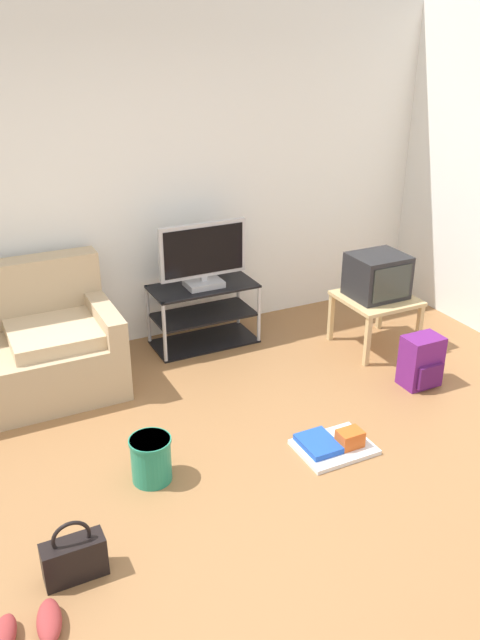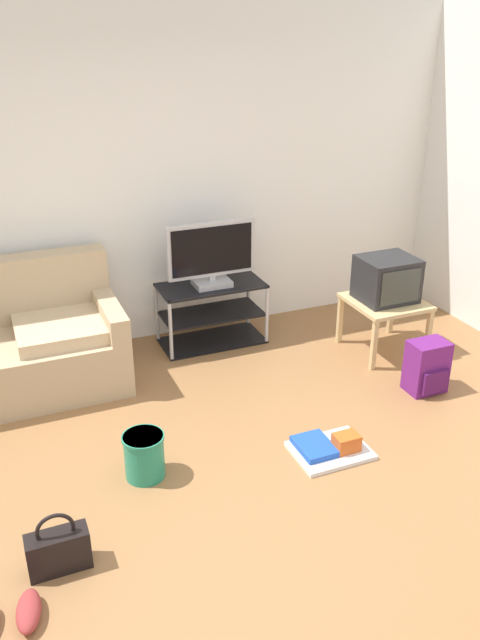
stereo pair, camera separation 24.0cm
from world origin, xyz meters
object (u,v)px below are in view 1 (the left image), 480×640
Objects in this scene: tv_stand at (204,314)px; backpack at (421,361)px; sneakers_pair at (26,630)px; side_table at (376,304)px; cleaning_bucket at (151,458)px; floor_tray at (334,444)px; flat_tv at (203,256)px; crt_tv at (377,276)px; handbag at (74,558)px.

tv_stand reaches higher than backpack.
side_table is at bearing 28.08° from sneakers_pair.
floor_tray is (1.15, -0.23, -0.11)m from cleaning_bucket.
flat_tv reaches higher than side_table.
crt_tv is 1.10× the size of backpack.
cleaning_bucket reaches higher than floor_tray.
side_table is (1.27, -0.66, -0.41)m from flat_tv.
side_table is at bearing 26.43° from handbag.
flat_tv is at bearing 51.26° from sneakers_pair.
flat_tv is 1.87× the size of backpack.
flat_tv is at bearing -90.00° from tv_stand.
floor_tray is at bearing 15.95° from sneakers_pair.
cleaning_bucket is (-2.28, -0.89, -0.48)m from crt_tv.
sneakers_pair is (-3.15, -1.68, -0.34)m from side_table.
tv_stand is 1.45m from side_table.
crt_tv is 0.91× the size of floor_tray.
backpack is 2.21m from cleaning_bucket.
handbag is at bearing -127.13° from tv_stand.
side_table is 1.53× the size of sneakers_pair.
crt_tv is 1.52× the size of cleaning_bucket.
floor_tray is at bearing -85.39° from flat_tv.
backpack is (-0.08, -0.70, -0.44)m from crt_tv.
handbag is (-2.86, -1.44, -0.51)m from crt_tv.
floor_tray is at bearing -135.19° from crt_tv.
flat_tv is 2.59× the size of cleaning_bucket.
side_table is 3.58m from sneakers_pair.
backpack is 1.14m from floor_tray.
handbag is (-2.86, -1.42, -0.27)m from side_table.
tv_stand is at bearing 51.53° from sneakers_pair.
handbag is (-2.79, -0.74, -0.07)m from backpack.
handbag is (-1.60, -2.09, -0.67)m from flat_tv.
handbag reaches higher than sneakers_pair.
side_table is 3.21m from handbag.
crt_tv reaches higher than handbag.
crt_tv reaches higher than side_table.
crt_tv reaches higher than floor_tray.
handbag is at bearing -153.31° from crt_tv.
tv_stand is 2.54× the size of handbag.
tv_stand is 2.21× the size of backpack.
backpack is at bearing 14.81° from handbag.
sneakers_pair is at bearing -137.84° from handbag.
crt_tv is 1.16× the size of sneakers_pair.
side_table is 0.24m from crt_tv.
floor_tray is (-1.13, -1.12, -0.59)m from crt_tv.
cleaning_bucket is at bearing 43.27° from handbag.
crt_tv is at bearing 26.69° from handbag.
handbag is at bearing -136.73° from cleaning_bucket.
cleaning_bucket reaches higher than sneakers_pair.
crt_tv reaches higher than cleaning_bucket.
flat_tv is 1.55× the size of floor_tray.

